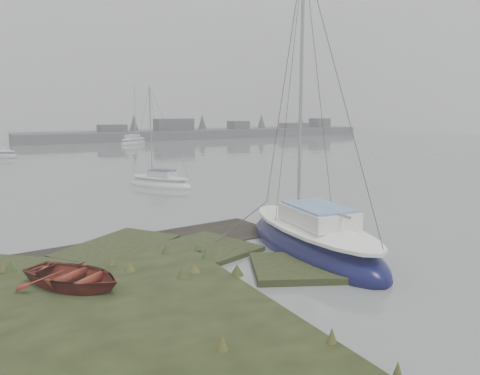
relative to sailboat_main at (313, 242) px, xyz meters
name	(u,v)px	position (x,y,z in m)	size (l,w,h in m)	color
ground	(87,166)	(-1.67, 29.02, -0.33)	(160.00, 160.00, 0.00)	gray
far_shoreline	(209,133)	(25.17, 60.91, 0.52)	(60.00, 8.00, 4.15)	#4C4F51
sailboat_main	(313,242)	(0.00, 0.00, 0.00)	(3.30, 7.76, 10.63)	#0B0C38
sailboat_white	(160,183)	(0.17, 15.66, -0.12)	(3.80, 4.86, 6.70)	white
sailboat_far_b	(133,142)	(9.29, 52.24, -0.06)	(5.76, 5.83, 8.70)	silver
dinghy	(74,276)	(-7.71, 0.02, 0.19)	(2.04, 2.85, 0.59)	maroon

